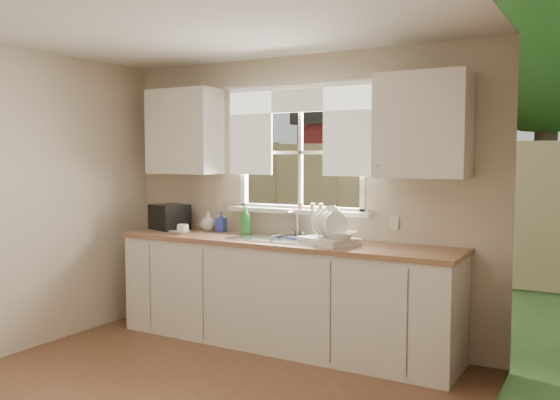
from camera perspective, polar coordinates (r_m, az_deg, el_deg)
The scene contains 20 objects.
room_walls at distance 3.58m, azimuth -13.77°, elevation -1.95°, with size 3.62×4.02×2.50m.
ceiling at distance 3.72m, azimuth -13.40°, elevation 17.89°, with size 3.60×4.00×0.02m, color silver.
window at distance 5.26m, azimuth 1.90°, elevation 2.81°, with size 1.38×0.16×1.06m.
curtains at distance 5.22m, azimuth 1.65°, elevation 7.72°, with size 1.50×0.03×0.81m.
base_cabinets at distance 5.11m, azimuth 0.17°, elevation -9.13°, with size 3.00×0.62×0.87m, color silver.
countertop at distance 5.03m, azimuth 0.17°, elevation -4.08°, with size 3.04×0.65×0.04m, color #966A4B.
upper_cabinet_left at distance 5.75m, azimuth -9.18°, elevation 6.51°, with size 0.70×0.33×0.80m, color silver.
upper_cabinet_right at distance 4.66m, azimuth 13.56°, elevation 7.00°, with size 0.70×0.33×0.80m, color silver.
wall_outlet at distance 4.92m, azimuth 10.91°, elevation -2.10°, with size 0.08×0.01×0.12m, color beige.
sill_jars at distance 5.15m, azimuth 3.02°, elevation -0.63°, with size 0.24×0.04×0.06m.
backyard at distance 11.37m, azimuth 20.44°, elevation 13.29°, with size 20.00×10.00×6.13m.
sink at distance 5.06m, azimuth 0.35°, elevation -4.61°, with size 0.88×0.52×0.40m.
dish_rack at distance 4.78m, azimuth 4.75°, elevation -3.39°, with size 0.52×0.46×0.30m.
bowl at distance 4.68m, azimuth 5.84°, elevation -3.40°, with size 0.24×0.24×0.06m, color white.
soap_bottle_a at distance 5.37m, azimuth -3.32°, elevation -1.95°, with size 0.10×0.10×0.26m, color #2E8D32.
soap_bottle_b at distance 5.57m, azimuth -5.69°, elevation -2.11°, with size 0.08×0.09×0.19m, color #303EB7.
soap_bottle_c at distance 5.67m, azimuth -6.96°, elevation -2.04°, with size 0.14×0.14×0.18m, color beige.
saucer at distance 5.64m, azimuth -9.71°, elevation -2.97°, with size 0.20×0.20×0.01m, color silver.
cup at distance 5.48m, azimuth -9.34°, elevation -2.78°, with size 0.11×0.11×0.09m, color white.
black_appliance at distance 5.83m, azimuth -10.58°, elevation -1.60°, with size 0.33×0.29×0.24m, color black.
Camera 1 is at (2.46, -2.64, 1.61)m, focal length 38.00 mm.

